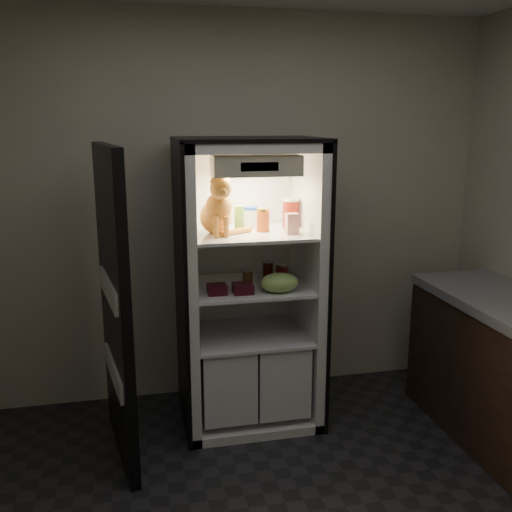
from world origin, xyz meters
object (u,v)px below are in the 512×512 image
(tabby_cat, at_px, (217,211))
(condiment_jar, at_px, (248,276))
(cream_carton, at_px, (292,224))
(mayo_tub, at_px, (250,217))
(soda_can_c, at_px, (283,275))
(soda_can_b, at_px, (281,274))
(berry_box_left, at_px, (217,289))
(berry_box_right, at_px, (243,288))
(soda_can_a, at_px, (268,271))
(parmesan_shaker, at_px, (239,218))
(grape_bag, at_px, (279,283))
(pepper_jar, at_px, (291,213))
(salsa_jar, at_px, (263,220))
(refrigerator, at_px, (247,304))

(tabby_cat, xyz_separation_m, condiment_jar, (0.20, 0.08, -0.45))
(cream_carton, bearing_deg, tabby_cat, 168.40)
(mayo_tub, distance_m, cream_carton, 0.33)
(soda_can_c, bearing_deg, soda_can_b, 143.00)
(tabby_cat, distance_m, mayo_tub, 0.30)
(cream_carton, relative_size, berry_box_left, 1.12)
(cream_carton, xyz_separation_m, berry_box_right, (-0.32, -0.04, -0.38))
(soda_can_a, height_order, condiment_jar, soda_can_a)
(parmesan_shaker, bearing_deg, soda_can_c, -9.67)
(soda_can_c, bearing_deg, grape_bag, -111.87)
(grape_bag, bearing_deg, cream_carton, 34.09)
(berry_box_left, bearing_deg, pepper_jar, 25.50)
(soda_can_a, relative_size, soda_can_c, 1.03)
(salsa_jar, bearing_deg, grape_bag, -71.03)
(soda_can_a, height_order, berry_box_left, soda_can_a)
(soda_can_b, bearing_deg, berry_box_right, -151.90)
(berry_box_left, relative_size, berry_box_right, 0.96)
(condiment_jar, bearing_deg, tabby_cat, -159.29)
(berry_box_left, bearing_deg, cream_carton, 2.32)
(refrigerator, height_order, pepper_jar, refrigerator)
(tabby_cat, bearing_deg, condiment_jar, 17.59)
(cream_carton, distance_m, soda_can_a, 0.42)
(soda_can_c, height_order, condiment_jar, soda_can_c)
(soda_can_a, bearing_deg, berry_box_left, -148.24)
(refrigerator, xyz_separation_m, grape_bag, (0.15, -0.25, 0.21))
(soda_can_b, bearing_deg, soda_can_a, 123.46)
(mayo_tub, height_order, berry_box_right, mayo_tub)
(cream_carton, relative_size, berry_box_right, 1.07)
(grape_bag, xyz_separation_m, berry_box_right, (-0.22, 0.03, -0.03))
(mayo_tub, height_order, cream_carton, mayo_tub)
(mayo_tub, xyz_separation_m, grape_bag, (0.11, -0.33, -0.36))
(tabby_cat, bearing_deg, soda_can_c, -0.81)
(cream_carton, relative_size, grape_bag, 0.54)
(berry_box_right, bearing_deg, soda_can_c, 26.49)
(salsa_jar, bearing_deg, refrigerator, 139.66)
(soda_can_b, bearing_deg, soda_can_c, -37.00)
(refrigerator, xyz_separation_m, cream_carton, (0.24, -0.19, 0.56))
(refrigerator, height_order, salsa_jar, refrigerator)
(berry_box_left, bearing_deg, parmesan_shaker, 45.10)
(salsa_jar, distance_m, soda_can_b, 0.38)
(salsa_jar, xyz_separation_m, berry_box_left, (-0.32, -0.14, -0.39))
(tabby_cat, bearing_deg, soda_can_a, 16.13)
(refrigerator, height_order, berry_box_right, refrigerator)
(pepper_jar, xyz_separation_m, cream_carton, (-0.06, -0.24, -0.03))
(cream_carton, bearing_deg, grape_bag, -145.91)
(soda_can_c, bearing_deg, soda_can_a, 124.97)
(tabby_cat, bearing_deg, berry_box_right, -47.95)
(grape_bag, bearing_deg, soda_can_a, 90.86)
(tabby_cat, relative_size, condiment_jar, 4.29)
(tabby_cat, height_order, soda_can_c, tabby_cat)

